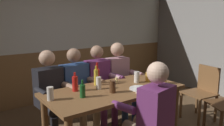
{
  "coord_description": "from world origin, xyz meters",
  "views": [
    {
      "loc": [
        -1.64,
        -2.03,
        1.63
      ],
      "look_at": [
        0.0,
        0.23,
        1.09
      ],
      "focal_mm": 36.48,
      "sensor_mm": 36.0,
      "label": 1
    }
  ],
  "objects_px": {
    "bottle_0": "(75,84)",
    "pint_glass_2": "(99,83)",
    "bottle_2": "(96,77)",
    "pint_glass_5": "(137,77)",
    "chair_empty_near_right": "(203,91)",
    "pint_glass_3": "(164,79)",
    "table_candle": "(117,80)",
    "bottle_1": "(97,75)",
    "pint_glass_0": "(50,94)",
    "bottle_3": "(83,91)",
    "person_0": "(51,91)",
    "person_1": "(78,87)",
    "person_4": "(151,112)",
    "plate_0": "(140,89)",
    "pint_glass_4": "(148,77)",
    "person_3": "(120,77)",
    "person_2": "(100,82)",
    "pint_glass_1": "(113,87)",
    "dining_table": "(114,97)"
  },
  "relations": [
    {
      "from": "person_0",
      "to": "bottle_3",
      "type": "bearing_deg",
      "value": 94.8
    },
    {
      "from": "person_4",
      "to": "pint_glass_0",
      "type": "bearing_deg",
      "value": 126.5
    },
    {
      "from": "person_2",
      "to": "bottle_1",
      "type": "bearing_deg",
      "value": 52.28
    },
    {
      "from": "pint_glass_3",
      "to": "pint_glass_5",
      "type": "bearing_deg",
      "value": 134.47
    },
    {
      "from": "chair_empty_near_right",
      "to": "pint_glass_0",
      "type": "bearing_deg",
      "value": 90.63
    },
    {
      "from": "pint_glass_2",
      "to": "table_candle",
      "type": "bearing_deg",
      "value": 13.37
    },
    {
      "from": "person_1",
      "to": "table_candle",
      "type": "xyz_separation_m",
      "value": [
        0.37,
        -0.44,
        0.14
      ]
    },
    {
      "from": "person_1",
      "to": "person_2",
      "type": "xyz_separation_m",
      "value": [
        0.39,
        0.01,
        0.01
      ]
    },
    {
      "from": "bottle_2",
      "to": "pint_glass_5",
      "type": "relative_size",
      "value": 1.69
    },
    {
      "from": "person_4",
      "to": "bottle_1",
      "type": "bearing_deg",
      "value": 80.34
    },
    {
      "from": "person_0",
      "to": "person_1",
      "type": "relative_size",
      "value": 1.0
    },
    {
      "from": "pint_glass_2",
      "to": "pint_glass_3",
      "type": "xyz_separation_m",
      "value": [
        0.84,
        -0.32,
        -0.01
      ]
    },
    {
      "from": "person_1",
      "to": "chair_empty_near_right",
      "type": "bearing_deg",
      "value": 149.81
    },
    {
      "from": "plate_0",
      "to": "person_0",
      "type": "bearing_deg",
      "value": 134.74
    },
    {
      "from": "person_3",
      "to": "pint_glass_1",
      "type": "height_order",
      "value": "person_3"
    },
    {
      "from": "person_2",
      "to": "person_3",
      "type": "height_order",
      "value": "person_3"
    },
    {
      "from": "pint_glass_4",
      "to": "dining_table",
      "type": "bearing_deg",
      "value": 179.44
    },
    {
      "from": "person_2",
      "to": "person_0",
      "type": "bearing_deg",
      "value": 0.28
    },
    {
      "from": "bottle_0",
      "to": "pint_glass_2",
      "type": "xyz_separation_m",
      "value": [
        0.28,
        -0.1,
        -0.02
      ]
    },
    {
      "from": "person_4",
      "to": "pint_glass_0",
      "type": "distance_m",
      "value": 1.09
    },
    {
      "from": "pint_glass_1",
      "to": "pint_glass_5",
      "type": "height_order",
      "value": "pint_glass_5"
    },
    {
      "from": "plate_0",
      "to": "pint_glass_2",
      "type": "distance_m",
      "value": 0.52
    },
    {
      "from": "pint_glass_5",
      "to": "plate_0",
      "type": "bearing_deg",
      "value": -124.56
    },
    {
      "from": "person_2",
      "to": "chair_empty_near_right",
      "type": "xyz_separation_m",
      "value": [
        1.44,
        -0.85,
        -0.2
      ]
    },
    {
      "from": "pint_glass_4",
      "to": "pint_glass_2",
      "type": "bearing_deg",
      "value": 171.34
    },
    {
      "from": "pint_glass_3",
      "to": "table_candle",
      "type": "bearing_deg",
      "value": 141.29
    },
    {
      "from": "bottle_3",
      "to": "pint_glass_5",
      "type": "bearing_deg",
      "value": 6.02
    },
    {
      "from": "table_candle",
      "to": "plate_0",
      "type": "height_order",
      "value": "table_candle"
    },
    {
      "from": "table_candle",
      "to": "plate_0",
      "type": "distance_m",
      "value": 0.4
    },
    {
      "from": "chair_empty_near_right",
      "to": "table_candle",
      "type": "xyz_separation_m",
      "value": [
        -1.46,
        0.4,
        0.33
      ]
    },
    {
      "from": "bottle_2",
      "to": "pint_glass_2",
      "type": "height_order",
      "value": "bottle_2"
    },
    {
      "from": "bottle_0",
      "to": "bottle_1",
      "type": "distance_m",
      "value": 0.43
    },
    {
      "from": "pint_glass_5",
      "to": "table_candle",
      "type": "bearing_deg",
      "value": 150.13
    },
    {
      "from": "person_1",
      "to": "person_4",
      "type": "bearing_deg",
      "value": 92.46
    },
    {
      "from": "dining_table",
      "to": "person_3",
      "type": "xyz_separation_m",
      "value": [
        0.59,
        0.64,
        0.04
      ]
    },
    {
      "from": "dining_table",
      "to": "bottle_1",
      "type": "distance_m",
      "value": 0.41
    },
    {
      "from": "person_1",
      "to": "plate_0",
      "type": "distance_m",
      "value": 0.95
    },
    {
      "from": "table_candle",
      "to": "bottle_3",
      "type": "distance_m",
      "value": 0.7
    },
    {
      "from": "person_3",
      "to": "person_1",
      "type": "bearing_deg",
      "value": 2.52
    },
    {
      "from": "chair_empty_near_right",
      "to": "pint_glass_5",
      "type": "bearing_deg",
      "value": 85.26
    },
    {
      "from": "person_2",
      "to": "pint_glass_3",
      "type": "distance_m",
      "value": 0.99
    },
    {
      "from": "person_3",
      "to": "pint_glass_2",
      "type": "relative_size",
      "value": 8.06
    },
    {
      "from": "dining_table",
      "to": "person_4",
      "type": "xyz_separation_m",
      "value": [
        -0.01,
        -0.65,
        0.03
      ]
    },
    {
      "from": "person_0",
      "to": "chair_empty_near_right",
      "type": "xyz_separation_m",
      "value": [
        2.22,
        -0.85,
        -0.2
      ]
    },
    {
      "from": "dining_table",
      "to": "chair_empty_near_right",
      "type": "relative_size",
      "value": 1.99
    },
    {
      "from": "person_3",
      "to": "pint_glass_2",
      "type": "distance_m",
      "value": 0.93
    },
    {
      "from": "chair_empty_near_right",
      "to": "pint_glass_2",
      "type": "bearing_deg",
      "value": 87.29
    },
    {
      "from": "pint_glass_1",
      "to": "pint_glass_4",
      "type": "distance_m",
      "value": 0.7
    },
    {
      "from": "bottle_2",
      "to": "bottle_1",
      "type": "bearing_deg",
      "value": 48.83
    },
    {
      "from": "dining_table",
      "to": "chair_empty_near_right",
      "type": "height_order",
      "value": "chair_empty_near_right"
    }
  ]
}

